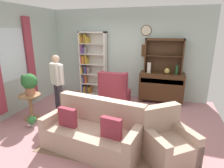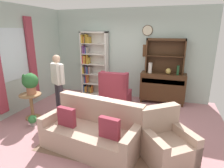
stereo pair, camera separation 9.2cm
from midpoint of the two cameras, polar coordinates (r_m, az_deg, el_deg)
name	(u,v)px [view 1 (the left image)]	position (r m, az deg, el deg)	size (l,w,h in m)	color
ground_plane	(105,125)	(4.54, -2.59, -12.29)	(5.40, 4.60, 0.02)	#B27A7F
wall_back	(127,54)	(6.08, 4.16, 9.10)	(5.00, 0.09, 2.80)	#ADC1B7
wall_left	(12,61)	(5.46, -28.73, 6.26)	(0.16, 4.20, 2.80)	#ADC1B7
area_rug	(110,132)	(4.23, -1.38, -14.37)	(2.31, 2.15, 0.01)	#846651
bookshelf	(91,64)	(6.33, -6.75, 5.97)	(0.90, 0.30, 2.10)	silver
sideboard	(161,86)	(5.85, 14.36, -0.65)	(1.30, 0.45, 0.92)	#422816
sideboard_hutch	(164,51)	(5.75, 15.16, 9.73)	(1.10, 0.26, 1.00)	#422816
vase_tall	(149,68)	(5.66, 10.76, 4.92)	(0.11, 0.11, 0.31)	beige
vase_round	(167,71)	(5.66, 15.98, 3.86)	(0.15, 0.15, 0.17)	tan
bottle_wine	(177,70)	(5.63, 18.66, 4.10)	(0.07, 0.07, 0.27)	#194223
couch_floral	(94,132)	(3.64, -6.33, -14.39)	(1.91, 1.11, 0.90)	tan
armchair_floral	(167,143)	(3.49, 15.72, -16.87)	(1.07, 1.08, 0.88)	tan
wingback_chair	(114,94)	(5.37, 0.26, -3.06)	(0.80, 0.82, 1.05)	maroon
plant_stand	(31,104)	(5.07, -24.07, -5.62)	(0.52, 0.52, 0.64)	#997047
potted_plant_large	(29,82)	(4.91, -24.44, 0.42)	(0.38, 0.38, 0.52)	#AD6B4C
potted_plant_small	(32,121)	(4.74, -23.70, -10.22)	(0.19, 0.19, 0.27)	gray
person_reading	(57,81)	(4.97, -16.84, 0.97)	(0.49, 0.34, 1.56)	#38333D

